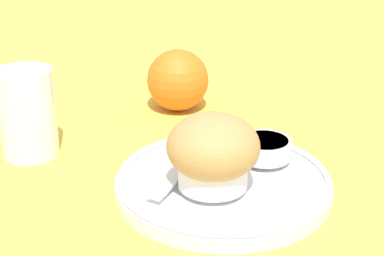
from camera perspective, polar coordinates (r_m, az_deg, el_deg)
ground_plane at (r=0.67m, az=0.15°, el=-5.19°), size 3.00×3.00×0.00m
plate at (r=0.66m, az=2.79°, el=-4.93°), size 0.22×0.22×0.02m
muffin at (r=0.62m, az=1.88°, el=-2.13°), size 0.09×0.09×0.07m
cream_ramekin at (r=0.69m, az=6.47°, el=-1.72°), size 0.06×0.06×0.02m
berry_pair at (r=0.68m, az=0.61°, el=-2.11°), size 0.03×0.02×0.02m
butter_knife at (r=0.68m, az=0.21°, el=-2.64°), size 0.18×0.09×0.00m
orange_fruit at (r=0.85m, az=-1.27°, el=4.28°), size 0.08×0.08×0.08m
juice_glass at (r=0.74m, az=-14.44°, el=1.28°), size 0.06×0.06×0.10m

